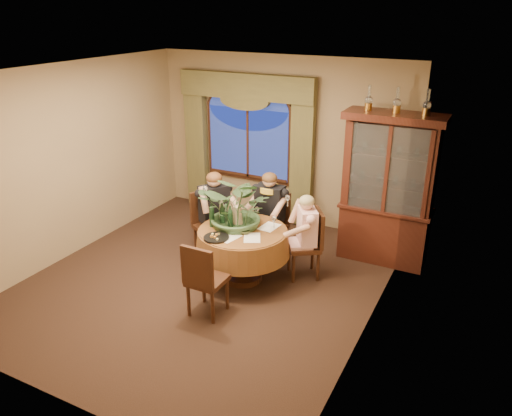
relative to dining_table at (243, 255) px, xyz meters
The scene contains 37 objects.
floor 0.65m from the dining_table, 145.46° to the right, with size 5.00×5.00×0.00m, color black.
wall_back 2.46m from the dining_table, 101.28° to the left, with size 4.50×4.50×0.00m, color #856F4E.
wall_right 2.10m from the dining_table, ahead, with size 5.00×5.00×0.00m, color #856F4E.
ceiling 2.48m from the dining_table, 145.46° to the right, with size 5.00×5.00×0.00m, color white.
window 2.54m from the dining_table, 116.01° to the left, with size 1.62×0.10×1.32m, color navy, non-canonical shape.
arched_transom 2.92m from the dining_table, 116.01° to the left, with size 1.60×0.06×0.44m, color navy, non-canonical shape.
drapery_left 3.04m from the dining_table, 134.86° to the left, with size 0.38×0.14×2.32m, color #4E4A29.
drapery_right 2.23m from the dining_table, 90.23° to the left, with size 0.38×0.14×2.32m, color #4E4A29.
swag_valance 2.98m from the dining_table, 116.88° to the left, with size 2.45×0.16×0.42m, color #4E4A29, non-canonical shape.
dining_table is the anchor object (origin of this frame).
china_cabinet 2.24m from the dining_table, 42.99° to the left, with size 1.35×0.54×2.19m, color #35120B.
oil_lamp_left 2.72m from the dining_table, 50.98° to the left, with size 0.11×0.11×0.34m, color #A5722D, non-canonical shape.
oil_lamp_center 2.91m from the dining_table, 42.99° to the left, with size 0.11×0.11×0.34m, color #A5722D, non-canonical shape.
oil_lamp_right 3.13m from the dining_table, 36.83° to the left, with size 0.11×0.11×0.34m, color #A5722D, non-canonical shape.
chair_right 0.85m from the dining_table, 33.86° to the left, with size 0.42×0.42×0.96m, color black.
chair_back_right 0.82m from the dining_table, 87.45° to the left, with size 0.42×0.42×0.96m, color black.
chair_back 0.90m from the dining_table, 151.25° to the left, with size 0.42×0.42×0.96m, color black.
chair_front_left 0.91m from the dining_table, 89.99° to the right, with size 0.42×0.42×0.96m, color black.
person_pink 0.90m from the dining_table, 33.20° to the left, with size 0.43×0.40×1.21m, color beige, non-canonical shape.
person_back 0.88m from the dining_table, 148.17° to the left, with size 0.48×0.44×1.33m, color black, non-canonical shape.
person_scarf 0.89m from the dining_table, 90.17° to the left, with size 0.47×0.43×1.31m, color black, non-canonical shape.
stoneware_vase 0.54m from the dining_table, 145.52° to the left, with size 0.15×0.15×0.28m, color tan, non-canonical shape.
centerpiece_plant 1.03m from the dining_table, 136.25° to the left, with size 1.02×1.13×0.88m, color #375732.
olive_bowl 0.41m from the dining_table, 48.79° to the right, with size 0.16×0.16×0.05m, color #445029.
cheese_platter 0.57m from the dining_table, 113.98° to the right, with size 0.33×0.33×0.02m, color black.
wine_bottle_0 0.69m from the dining_table, 168.09° to the right, with size 0.07×0.07×0.33m, color black.
wine_bottle_1 0.67m from the dining_table, 164.01° to the left, with size 0.07×0.07×0.33m, color tan.
wine_bottle_2 0.63m from the dining_table, 151.52° to the left, with size 0.07×0.07×0.33m, color black.
wine_bottle_3 0.62m from the dining_table, behind, with size 0.07×0.07×0.33m, color black.
wine_bottle_4 0.56m from the dining_table, 163.04° to the right, with size 0.07×0.07×0.33m, color black.
wine_bottle_5 0.59m from the dining_table, 161.97° to the left, with size 0.07×0.07×0.33m, color tan.
tasting_paper_0 0.47m from the dining_table, 36.34° to the right, with size 0.21×0.30×0.00m, color white.
tasting_paper_1 0.53m from the dining_table, 40.10° to the left, with size 0.21×0.30×0.00m, color white.
tasting_paper_2 0.48m from the dining_table, 97.67° to the right, with size 0.21×0.30×0.00m, color white.
wine_glass_person_pink 0.63m from the dining_table, 33.20° to the left, with size 0.07×0.07×0.18m, color silver, non-canonical shape.
wine_glass_person_back 0.63m from the dining_table, 148.17° to the left, with size 0.07×0.07×0.18m, color silver, non-canonical shape.
wine_glass_person_scarf 0.63m from the dining_table, 90.17° to the left, with size 0.07×0.07×0.18m, color silver, non-canonical shape.
Camera 1 is at (3.33, -4.98, 3.54)m, focal length 35.00 mm.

